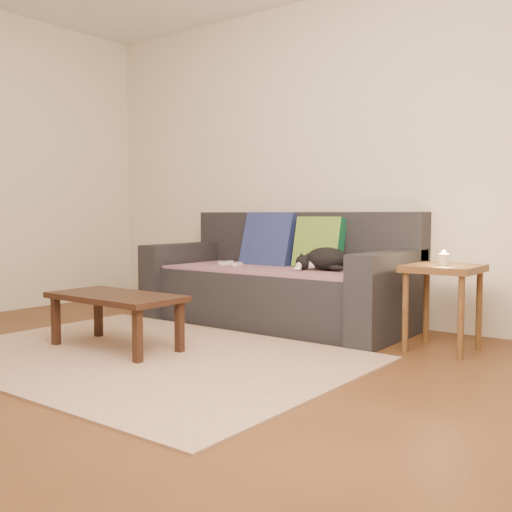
# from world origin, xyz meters

# --- Properties ---
(ground) EXTENTS (4.50, 4.50, 0.00)m
(ground) POSITION_xyz_m (0.00, 0.00, 0.00)
(ground) COLOR brown
(ground) RESTS_ON ground
(back_wall) EXTENTS (4.50, 0.04, 2.60)m
(back_wall) POSITION_xyz_m (0.00, 2.00, 1.30)
(back_wall) COLOR beige
(back_wall) RESTS_ON ground
(sofa) EXTENTS (2.10, 0.94, 0.87)m
(sofa) POSITION_xyz_m (0.00, 1.57, 0.31)
(sofa) COLOR #232328
(sofa) RESTS_ON ground
(throw_blanket) EXTENTS (1.66, 0.74, 0.02)m
(throw_blanket) POSITION_xyz_m (0.00, 1.48, 0.43)
(throw_blanket) COLOR #4E2C53
(throw_blanket) RESTS_ON sofa
(cushion_navy) EXTENTS (0.46, 0.24, 0.48)m
(cushion_navy) POSITION_xyz_m (-0.23, 1.74, 0.63)
(cushion_navy) COLOR #0F1D43
(cushion_navy) RESTS_ON throw_blanket
(cushion_green) EXTENTS (0.40, 0.18, 0.41)m
(cushion_green) POSITION_xyz_m (0.25, 1.74, 0.63)
(cushion_green) COLOR #0B4B30
(cushion_green) RESTS_ON throw_blanket
(cat) EXTENTS (0.39, 0.29, 0.17)m
(cat) POSITION_xyz_m (0.41, 1.56, 0.52)
(cat) COLOR black
(cat) RESTS_ON throw_blanket
(wii_remote_a) EXTENTS (0.04, 0.15, 0.03)m
(wii_remote_a) POSITION_xyz_m (-0.47, 1.48, 0.46)
(wii_remote_a) COLOR white
(wii_remote_a) RESTS_ON throw_blanket
(wii_remote_b) EXTENTS (0.09, 0.15, 0.03)m
(wii_remote_b) POSITION_xyz_m (-0.30, 1.43, 0.46)
(wii_remote_b) COLOR white
(wii_remote_b) RESTS_ON throw_blanket
(side_table) EXTENTS (0.43, 0.43, 0.54)m
(side_table) POSITION_xyz_m (1.36, 1.41, 0.44)
(side_table) COLOR brown
(side_table) RESTS_ON ground
(candle) EXTENTS (0.06, 0.06, 0.09)m
(candle) POSITION_xyz_m (1.36, 1.41, 0.57)
(candle) COLOR beige
(candle) RESTS_ON side_table
(rug) EXTENTS (2.50, 1.80, 0.01)m
(rug) POSITION_xyz_m (0.00, 0.15, 0.01)
(rug) COLOR tan
(rug) RESTS_ON ground
(coffee_table) EXTENTS (0.89, 0.44, 0.35)m
(coffee_table) POSITION_xyz_m (-0.28, 0.18, 0.31)
(coffee_table) COLOR black
(coffee_table) RESTS_ON rug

